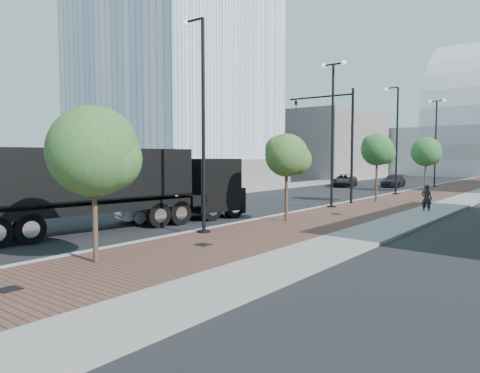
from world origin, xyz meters
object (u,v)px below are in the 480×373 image
Objects in this scene: dump_truck at (154,193)px; pedestrian at (426,199)px; white_sedan at (158,207)px; dark_car_mid at (345,180)px.

dump_truck is 16.03m from pedestrian.
dark_car_mid is at bearing 117.36° from white_sedan.
dump_truck is at bearing -30.86° from white_sedan.
dump_truck is 31.10m from dark_car_mid.
dump_truck is 2.88× the size of dark_car_mid.
dark_car_mid is 2.92× the size of pedestrian.
dump_truck reaches higher than pedestrian.
white_sedan is at bearing -100.34° from dark_car_mid.
pedestrian is (10.14, 12.05, 0.13)m from white_sedan.
white_sedan is 15.74m from pedestrian.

